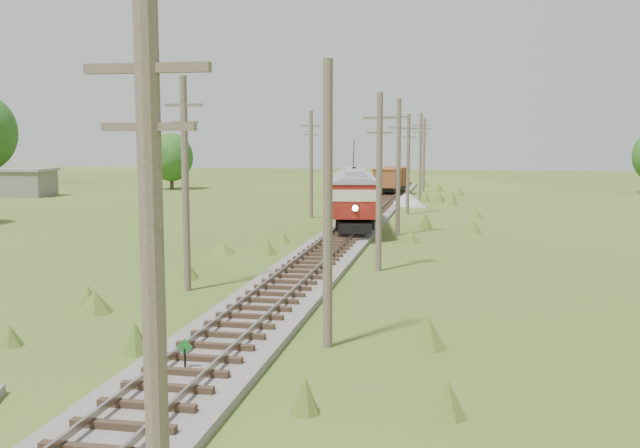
% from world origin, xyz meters
% --- Properties ---
extents(ground, '(260.00, 260.00, 0.00)m').
position_xyz_m(ground, '(0.00, 0.00, 0.00)').
color(ground, '#324D17').
rests_on(ground, ground).
extents(railbed_main, '(3.60, 96.00, 0.57)m').
position_xyz_m(railbed_main, '(0.00, 34.00, 0.19)').
color(railbed_main, '#605B54').
rests_on(railbed_main, ground).
extents(switch_marker, '(0.45, 0.06, 1.08)m').
position_xyz_m(switch_marker, '(-0.20, 1.50, 0.63)').
color(switch_marker, black).
rests_on(switch_marker, ground).
extents(streetcar, '(4.75, 12.62, 5.71)m').
position_xyz_m(streetcar, '(0.00, 32.76, 2.65)').
color(streetcar, black).
rests_on(streetcar, ground).
extents(gondola, '(3.56, 8.05, 2.58)m').
position_xyz_m(gondola, '(0.00, 63.05, 1.96)').
color(gondola, black).
rests_on(gondola, ground).
extents(gravel_pile, '(3.63, 3.85, 1.32)m').
position_xyz_m(gravel_pile, '(2.60, 51.99, 0.62)').
color(gravel_pile, gray).
rests_on(gravel_pile, ground).
extents(utility_pole_r_0, '(1.60, 0.30, 8.50)m').
position_xyz_m(utility_pole_r_0, '(3.20, -8.00, 4.37)').
color(utility_pole_r_0, brown).
rests_on(utility_pole_r_0, ground).
extents(utility_pole_r_1, '(0.30, 0.30, 8.80)m').
position_xyz_m(utility_pole_r_1, '(3.10, 5.00, 4.40)').
color(utility_pole_r_1, brown).
rests_on(utility_pole_r_1, ground).
extents(utility_pole_r_2, '(1.60, 0.30, 8.60)m').
position_xyz_m(utility_pole_r_2, '(3.30, 18.00, 4.42)').
color(utility_pole_r_2, brown).
rests_on(utility_pole_r_2, ground).
extents(utility_pole_r_3, '(1.60, 0.30, 9.00)m').
position_xyz_m(utility_pole_r_3, '(3.20, 31.00, 4.63)').
color(utility_pole_r_3, brown).
rests_on(utility_pole_r_3, ground).
extents(utility_pole_r_4, '(1.60, 0.30, 8.40)m').
position_xyz_m(utility_pole_r_4, '(3.00, 44.00, 4.32)').
color(utility_pole_r_4, brown).
rests_on(utility_pole_r_4, ground).
extents(utility_pole_r_5, '(1.60, 0.30, 8.90)m').
position_xyz_m(utility_pole_r_5, '(3.40, 57.00, 4.58)').
color(utility_pole_r_5, brown).
rests_on(utility_pole_r_5, ground).
extents(utility_pole_r_6, '(1.60, 0.30, 8.70)m').
position_xyz_m(utility_pole_r_6, '(3.20, 70.00, 4.47)').
color(utility_pole_r_6, brown).
rests_on(utility_pole_r_6, ground).
extents(utility_pole_l_a, '(1.60, 0.30, 9.00)m').
position_xyz_m(utility_pole_l_a, '(-4.20, 12.00, 4.63)').
color(utility_pole_l_a, brown).
rests_on(utility_pole_l_a, ground).
extents(utility_pole_l_b, '(1.60, 0.30, 8.60)m').
position_xyz_m(utility_pole_l_b, '(-4.50, 40.00, 4.42)').
color(utility_pole_l_b, brown).
rests_on(utility_pole_l_b, ground).
extents(tree_mid_a, '(5.46, 5.46, 7.03)m').
position_xyz_m(tree_mid_a, '(-28.00, 68.00, 4.02)').
color(tree_mid_a, '#38281C').
rests_on(tree_mid_a, ground).
extents(shed, '(6.40, 4.40, 3.10)m').
position_xyz_m(shed, '(-40.00, 55.00, 1.57)').
color(shed, slate).
rests_on(shed, ground).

